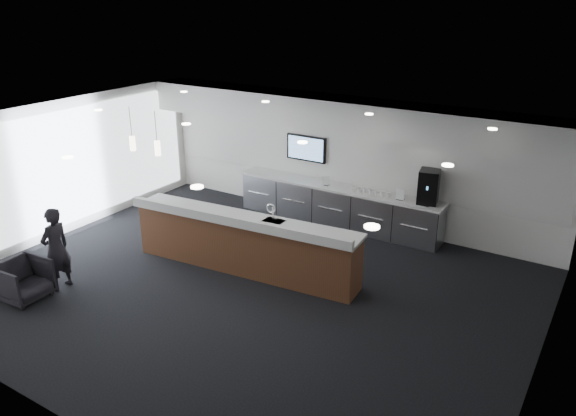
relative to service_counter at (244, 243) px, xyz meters
The scene contains 26 objects.
ground 0.96m from the service_counter, 53.36° to the right, with size 10.00×10.00×0.00m, color black.
ceiling 2.54m from the service_counter, 53.36° to the right, with size 10.00×8.00×0.02m, color black.
back_wall 3.53m from the service_counter, 82.23° to the left, with size 10.00×0.02×3.00m, color white.
left_wall 4.67m from the service_counter, behind, with size 0.02×8.00×3.00m, color white.
right_wall 5.57m from the service_counter, ahead, with size 0.02×8.00×3.00m, color white.
soffit_bulkhead 3.62m from the service_counter, 81.05° to the left, with size 10.00×0.90×0.70m, color silver.
alcove_panel 3.53m from the service_counter, 82.16° to the left, with size 9.80×0.06×1.40m, color silver.
window_blinds_wall 4.63m from the service_counter, behind, with size 0.04×7.36×2.55m, color #A6B5C7.
back_credenza 3.06m from the service_counter, 81.31° to the left, with size 5.06×0.66×0.95m.
wall_tv 3.50m from the service_counter, 99.31° to the left, with size 1.05×0.08×0.62m.
pendant_left 2.57m from the service_counter, behind, with size 0.12×0.12×0.30m, color #FFEAC6.
pendant_right 3.13m from the service_counter, behind, with size 0.12×0.12×0.30m, color #FFEAC6.
ceiling_can_lights 2.51m from the service_counter, 53.36° to the right, with size 7.00×5.00×0.02m, color white, non-canonical shape.
service_counter is the anchor object (origin of this frame).
coffee_machine 4.09m from the service_counter, 50.24° to the left, with size 0.50×0.58×0.72m.
info_sign_left 2.97m from the service_counter, 86.03° to the left, with size 0.16×0.02×0.22m, color white.
info_sign_right 3.59m from the service_counter, 55.27° to the left, with size 0.18×0.02×0.24m, color white.
armchair 4.03m from the service_counter, 131.92° to the right, with size 0.78×0.80×0.73m, color black.
lounge_guest 3.46m from the service_counter, 135.99° to the right, with size 0.58×0.38×1.58m, color black.
cup_0 3.44m from the service_counter, 59.02° to the left, with size 0.11×0.11×0.10m, color white.
cup_1 3.37m from the service_counter, 61.07° to the left, with size 0.11×0.11×0.10m, color white.
cup_2 3.31m from the service_counter, 63.21° to the left, with size 0.11×0.11×0.10m, color white.
cup_3 3.25m from the service_counter, 65.44° to the left, with size 0.11×0.11×0.10m, color white.
cup_4 3.19m from the service_counter, 67.74° to the left, with size 0.11×0.11×0.10m, color white.
cup_5 3.14m from the service_counter, 70.13° to the left, with size 0.11×0.11×0.10m, color white.
cup_6 3.10m from the service_counter, 72.58° to the left, with size 0.11×0.11×0.10m, color white.
Camera 1 is at (5.54, -7.35, 5.20)m, focal length 35.00 mm.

